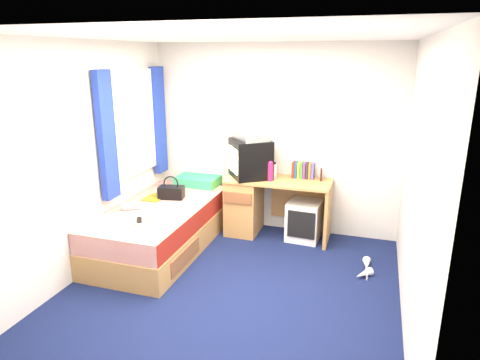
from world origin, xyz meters
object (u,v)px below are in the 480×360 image
(storage_cube, at_px, (304,220))
(water_bottle, at_px, (131,207))
(pillow, at_px, (198,181))
(handbag, at_px, (171,192))
(colour_swatch_fan, at_px, (143,225))
(vcr, at_px, (251,136))
(aerosol_can, at_px, (275,171))
(towel, at_px, (164,214))
(white_heels, at_px, (365,269))
(pink_water_bottle, at_px, (270,172))
(magazine, at_px, (154,198))
(crt_tv, at_px, (250,158))
(remote_control, at_px, (139,220))
(picture_frame, at_px, (321,174))
(bed, at_px, (161,228))
(desk, at_px, (257,203))

(storage_cube, height_order, water_bottle, water_bottle)
(pillow, height_order, handbag, handbag)
(colour_swatch_fan, bearing_deg, handbag, 97.19)
(vcr, relative_size, aerosol_can, 2.54)
(pillow, height_order, towel, pillow)
(aerosol_can, distance_m, white_heels, 1.62)
(pink_water_bottle, relative_size, aerosol_can, 1.24)
(vcr, distance_m, pink_water_bottle, 0.51)
(towel, bearing_deg, vcr, 61.28)
(magazine, bearing_deg, aerosol_can, 25.03)
(aerosol_can, distance_m, magazine, 1.54)
(vcr, height_order, pink_water_bottle, vcr)
(water_bottle, distance_m, colour_swatch_fan, 0.53)
(pillow, distance_m, crt_tv, 0.86)
(pillow, bearing_deg, remote_control, -93.14)
(crt_tv, relative_size, picture_frame, 4.65)
(vcr, xyz_separation_m, towel, (-0.63, -1.16, -0.68))
(vcr, relative_size, pink_water_bottle, 2.06)
(colour_swatch_fan, bearing_deg, vcr, 61.92)
(handbag, xyz_separation_m, magazine, (-0.20, -0.06, -0.08))
(bed, bearing_deg, towel, -55.31)
(handbag, bearing_deg, pillow, 70.24)
(desk, xyz_separation_m, handbag, (-0.96, -0.52, 0.22))
(storage_cube, relative_size, aerosol_can, 2.75)
(handbag, bearing_deg, desk, 17.17)
(pink_water_bottle, height_order, aerosol_can, pink_water_bottle)
(desk, xyz_separation_m, remote_control, (-0.94, -1.31, 0.14))
(towel, bearing_deg, picture_frame, 40.80)
(storage_cube, relative_size, crt_tv, 0.76)
(vcr, relative_size, magazine, 1.64)
(magazine, xyz_separation_m, white_heels, (2.56, -0.10, -0.51))
(crt_tv, bearing_deg, remote_control, -66.94)
(picture_frame, distance_m, handbag, 1.87)
(pillow, relative_size, desk, 0.44)
(aerosol_can, xyz_separation_m, handbag, (-1.16, -0.57, -0.22))
(pillow, height_order, picture_frame, picture_frame)
(towel, height_order, magazine, towel)
(aerosol_can, distance_m, colour_swatch_fan, 1.82)
(magazine, bearing_deg, white_heels, -2.33)
(bed, distance_m, picture_frame, 2.06)
(vcr, distance_m, magazine, 1.42)
(desk, bearing_deg, vcr, 177.76)
(crt_tv, relative_size, white_heels, 1.43)
(picture_frame, height_order, water_bottle, picture_frame)
(pillow, distance_m, handbag, 0.62)
(crt_tv, bearing_deg, aerosol_can, 66.15)
(storage_cube, bearing_deg, white_heels, -37.01)
(handbag, height_order, white_heels, handbag)
(crt_tv, bearing_deg, colour_swatch_fan, -62.21)
(storage_cube, height_order, white_heels, storage_cube)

